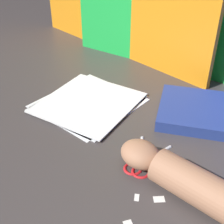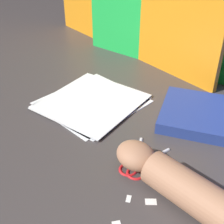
{
  "view_description": "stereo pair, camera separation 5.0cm",
  "coord_description": "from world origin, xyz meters",
  "px_view_note": "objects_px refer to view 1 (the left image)",
  "views": [
    {
      "loc": [
        0.44,
        -0.56,
        0.52
      ],
      "look_at": [
        0.03,
        -0.02,
        0.06
      ],
      "focal_mm": 50.0,
      "sensor_mm": 36.0,
      "label": 1
    },
    {
      "loc": [
        0.48,
        -0.53,
        0.52
      ],
      "look_at": [
        0.03,
        -0.02,
        0.06
      ],
      "focal_mm": 50.0,
      "sensor_mm": 36.0,
      "label": 2
    }
  ],
  "objects_px": {
    "paper_stack": "(89,102)",
    "hand_forearm": "(189,182)",
    "scissors": "(142,162)",
    "book_closed": "(192,110)"
  },
  "relations": [
    {
      "from": "paper_stack",
      "to": "hand_forearm",
      "type": "xyz_separation_m",
      "value": [
        0.41,
        -0.15,
        0.03
      ]
    },
    {
      "from": "scissors",
      "to": "hand_forearm",
      "type": "xyz_separation_m",
      "value": [
        0.13,
        -0.02,
        0.03
      ]
    },
    {
      "from": "book_closed",
      "to": "hand_forearm",
      "type": "height_order",
      "value": "hand_forearm"
    },
    {
      "from": "paper_stack",
      "to": "scissors",
      "type": "xyz_separation_m",
      "value": [
        0.28,
        -0.13,
        0.0
      ]
    },
    {
      "from": "scissors",
      "to": "hand_forearm",
      "type": "relative_size",
      "value": 0.45
    },
    {
      "from": "scissors",
      "to": "paper_stack",
      "type": "bearing_deg",
      "value": 155.4
    },
    {
      "from": "book_closed",
      "to": "hand_forearm",
      "type": "xyz_separation_m",
      "value": [
        0.12,
        -0.29,
        0.02
      ]
    },
    {
      "from": "paper_stack",
      "to": "scissors",
      "type": "relative_size",
      "value": 2.02
    },
    {
      "from": "paper_stack",
      "to": "book_closed",
      "type": "bearing_deg",
      "value": 25.78
    },
    {
      "from": "paper_stack",
      "to": "book_closed",
      "type": "xyz_separation_m",
      "value": [
        0.28,
        0.14,
        0.01
      ]
    }
  ]
}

